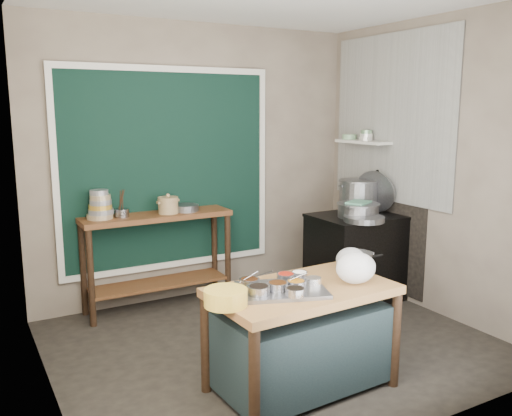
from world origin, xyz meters
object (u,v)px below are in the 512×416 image
stove_block (357,258)px  steamer (358,210)px  back_counter (158,261)px  utensil_cup (122,213)px  condiment_tray (281,290)px  saucepan (357,261)px  ceramic_crock (168,206)px  yellow_basin (226,297)px  prep_table (301,338)px  stock_pot (358,196)px

stove_block → steamer: 0.54m
back_counter → utensil_cup: bearing=179.3°
condiment_tray → stove_block: bearing=36.7°
saucepan → condiment_tray: bearing=-166.7°
stove_block → ceramic_crock: bearing=158.8°
saucepan → steamer: steamer is taller
yellow_basin → steamer: 2.45m
steamer → prep_table: bearing=-141.1°
yellow_basin → ceramic_crock: ceramic_crock is taller
saucepan → utensil_cup: size_ratio=1.77×
stock_pot → utensil_cup: bearing=166.4°
prep_table → yellow_basin: 0.75m
back_counter → yellow_basin: bearing=-97.5°
yellow_basin → stock_pot: (2.30, 1.51, 0.25)m
back_counter → stove_block: (1.90, -0.73, -0.05)m
prep_table → utensil_cup: bearing=105.7°
steamer → utensil_cup: bearing=159.1°
back_counter → condiment_tray: (0.16, -2.03, 0.29)m
utensil_cup → steamer: 2.30m
yellow_basin → utensil_cup: size_ratio=2.06×
condiment_tray → yellow_basin: size_ratio=2.13×
saucepan → ceramic_crock: size_ratio=1.13×
saucepan → stock_pot: 1.70m
prep_table → steamer: (1.48, 1.19, 0.58)m
stove_block → ceramic_crock: ceramic_crock is taller
saucepan → steamer: 1.37m
utensil_cup → condiment_tray: bearing=-76.3°
saucepan → prep_table: bearing=-164.7°
back_counter → saucepan: size_ratio=6.17×
steamer → stock_pot: bearing=50.8°
stove_block → condiment_tray: (-1.74, -1.30, 0.34)m
stove_block → steamer: size_ratio=2.05×
yellow_basin → saucepan: (1.22, 0.21, 0.01)m
prep_table → ceramic_crock: ceramic_crock is taller
prep_table → ceramic_crock: size_ratio=6.01×
condiment_tray → yellow_basin: yellow_basin is taller
condiment_tray → prep_table: bearing=5.0°
back_counter → steamer: size_ratio=3.30×
utensil_cup → steamer: bearing=-20.9°
saucepan → utensil_cup: (-1.28, 1.86, 0.18)m
utensil_cup → stock_pot: bearing=-13.6°
yellow_basin → saucepan: saucepan is taller
yellow_basin → utensil_cup: (-0.06, 2.08, 0.19)m
yellow_basin → steamer: size_ratio=0.62×
back_counter → steamer: (1.82, -0.82, 0.48)m
back_counter → saucepan: bearing=-63.1°
stove_block → stock_pot: (0.12, 0.16, 0.62)m
stove_block → prep_table: bearing=-140.6°
prep_table → condiment_tray: (-0.18, -0.02, 0.39)m
stove_block → stock_pot: bearing=52.9°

